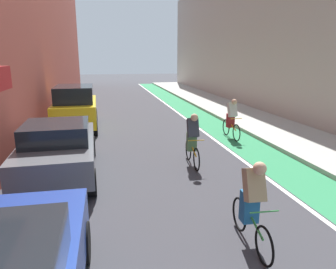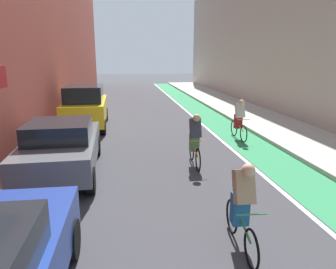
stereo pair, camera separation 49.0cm
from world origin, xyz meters
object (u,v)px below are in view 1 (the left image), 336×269
(parked_sedan_gray, at_px, (59,148))
(cyclist_far, at_px, (231,118))
(cyclist_trailing, at_px, (192,139))
(parked_suv_yellow_cab, at_px, (75,107))
(cyclist_mid, at_px, (252,203))

(parked_sedan_gray, height_order, cyclist_far, cyclist_far)
(cyclist_trailing, bearing_deg, parked_suv_yellow_cab, 123.15)
(cyclist_mid, xyz_separation_m, cyclist_trailing, (0.17, 4.30, 0.00))
(parked_sedan_gray, relative_size, cyclist_mid, 2.57)
(parked_suv_yellow_cab, xyz_separation_m, cyclist_mid, (3.67, -10.17, -0.21))
(cyclist_trailing, bearing_deg, cyclist_far, 49.53)
(cyclist_mid, distance_m, cyclist_trailing, 4.30)
(parked_suv_yellow_cab, height_order, cyclist_mid, parked_suv_yellow_cab)
(cyclist_far, bearing_deg, cyclist_trailing, -130.47)
(parked_suv_yellow_cab, bearing_deg, cyclist_mid, -70.15)
(cyclist_mid, height_order, cyclist_far, cyclist_far)
(parked_suv_yellow_cab, height_order, cyclist_trailing, parked_suv_yellow_cab)
(parked_sedan_gray, bearing_deg, cyclist_mid, -48.68)
(parked_sedan_gray, height_order, cyclist_trailing, cyclist_trailing)
(parked_sedan_gray, height_order, parked_suv_yellow_cab, parked_suv_yellow_cab)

